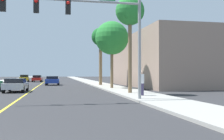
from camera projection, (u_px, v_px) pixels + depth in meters
The scene contains 13 objects.
ground at pixel (42, 84), 45.50m from camera, with size 192.00×192.00×0.00m, color #2D2D30.
sidewalk_right at pixel (94, 83), 47.34m from camera, with size 3.30×168.00×0.15m, color #9E9B93.
lane_marking_center at pixel (42, 84), 45.50m from camera, with size 0.16×144.00×0.01m, color yellow.
building_right_near at pixel (178, 61), 38.44m from camera, with size 14.65×22.26×7.05m, color gray.
traffic_signal_mast at pixel (83, 20), 16.44m from camera, with size 10.84×0.36×6.65m.
palm_near at pixel (130, 13), 22.39m from camera, with size 2.44×2.44×8.12m.
palm_mid at pixel (112, 38), 29.86m from camera, with size 3.76×3.76×7.48m.
palm_far at pixel (101, 38), 37.34m from camera, with size 2.55×2.55×8.04m.
car_blue at pixel (53, 80), 40.06m from camera, with size 2.09×3.95×1.34m.
car_yellow at pixel (24, 78), 55.88m from camera, with size 2.02×4.12×1.48m.
car_silver at pixel (16, 85), 25.33m from camera, with size 1.98×4.06×1.30m.
car_red at pixel (37, 78), 55.15m from camera, with size 1.92×4.55×1.39m.
pedestrian at pixel (142, 83), 19.64m from camera, with size 0.38×0.38×1.82m.
Camera 1 is at (2.56, -5.03, 1.79)m, focal length 42.66 mm.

